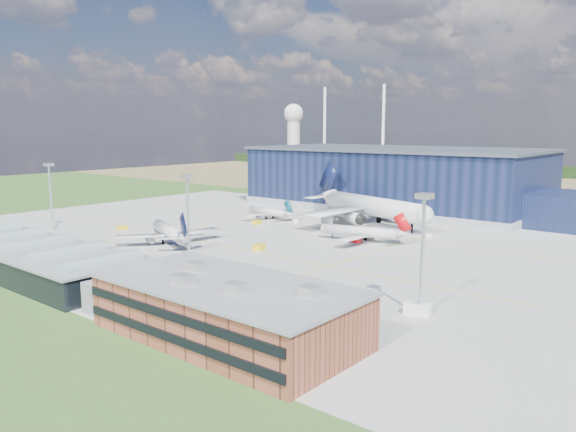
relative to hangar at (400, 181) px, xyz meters
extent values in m
plane|color=#395A21|center=(-2.81, -94.80, -11.62)|extent=(600.00, 600.00, 0.00)
cube|color=#9C9C97|center=(-2.81, -84.80, -11.59)|extent=(220.00, 160.00, 0.06)
cube|color=yellow|center=(-2.81, -104.80, -11.54)|extent=(180.00, 0.40, 0.02)
cube|color=yellow|center=(-2.81, -59.80, -11.54)|extent=(180.00, 0.40, 0.02)
cube|color=yellow|center=(-32.81, -84.80, -11.54)|extent=(0.40, 120.00, 0.02)
cube|color=yellow|center=(37.19, -84.80, -11.54)|extent=(0.40, 120.00, 0.02)
cube|color=olive|center=(-2.81, 125.20, -11.62)|extent=(600.00, 220.00, 0.01)
cube|color=black|center=(-2.81, 205.20, -7.62)|extent=(600.00, 8.00, 8.00)
cylinder|color=white|center=(-182.81, 195.20, 23.38)|extent=(2.40, 2.40, 70.00)
cylinder|color=white|center=(-122.81, 195.20, 23.38)|extent=(2.40, 2.40, 70.00)
cylinder|color=silver|center=(-222.81, 200.20, 8.38)|extent=(12.00, 12.00, 40.00)
sphere|color=white|center=(-222.81, 200.20, 36.38)|extent=(18.00, 18.00, 18.00)
cube|color=black|center=(-2.81, 0.20, 0.88)|extent=(120.00, 60.00, 25.00)
cube|color=#8F959C|center=(-2.81, 0.20, -10.02)|extent=(121.00, 61.00, 3.20)
cube|color=#474F5A|center=(-2.81, 0.20, 13.88)|extent=(122.00, 62.00, 1.20)
cube|color=black|center=(69.19, -4.80, -5.62)|extent=(24.00, 30.00, 12.00)
cube|color=brown|center=(52.19, -154.80, -7.12)|extent=(45.00, 22.00, 9.00)
cube|color=slate|center=(52.19, -154.80, -2.42)|extent=(46.00, 23.00, 0.50)
cube|color=black|center=(52.19, -166.00, -8.62)|extent=(44.00, 0.40, 1.40)
cube|color=black|center=(52.19, -166.00, -5.12)|extent=(44.00, 0.40, 1.40)
cube|color=black|center=(52.19, -143.60, -8.62)|extent=(44.00, 0.40, 1.40)
cube|color=black|center=(52.19, -143.60, -5.12)|extent=(44.00, 0.40, 1.40)
cube|color=#BABAB5|center=(42.19, -152.80, -1.52)|extent=(3.20, 2.60, 1.60)
cube|color=#BABAB5|center=(57.19, -157.80, -1.52)|extent=(3.20, 2.60, 1.60)
cube|color=#BABAB5|center=(67.19, -151.80, -1.52)|extent=(3.20, 2.60, 1.60)
cube|color=#BABAB5|center=(47.19, -159.80, -1.52)|extent=(3.20, 2.60, 1.60)
cube|color=black|center=(-12.81, -154.80, -8.62)|extent=(65.00, 22.00, 6.00)
cube|color=slate|center=(-12.81, -154.80, -5.42)|extent=(66.00, 23.00, 0.50)
cube|color=slate|center=(27.19, -154.80, -8.62)|extent=(10.00, 18.00, 6.00)
cylinder|color=#8CA2AD|center=(-26.81, -154.80, -5.22)|extent=(4.40, 18.00, 4.40)
cylinder|color=#8CA2AD|center=(-12.81, -154.80, -5.22)|extent=(4.40, 18.00, 4.40)
cylinder|color=#8CA2AD|center=(1.19, -154.80, -5.22)|extent=(4.40, 18.00, 4.40)
cylinder|color=#8CA2AD|center=(15.19, -154.80, -5.22)|extent=(4.40, 18.00, 4.40)
cylinder|color=silver|center=(-62.81, -124.80, -0.62)|extent=(0.70, 0.70, 22.00)
cube|color=silver|center=(-62.81, -124.80, 10.88)|extent=(2.60, 2.60, 1.00)
cylinder|color=silver|center=(7.19, -124.80, -0.62)|extent=(0.70, 0.70, 22.00)
cube|color=silver|center=(7.19, -124.80, 10.88)|extent=(2.60, 2.60, 1.00)
cylinder|color=silver|center=(72.19, -124.80, -0.62)|extent=(0.70, 0.70, 22.00)
cube|color=silver|center=(72.19, -124.80, 10.88)|extent=(2.60, 2.60, 1.00)
cube|color=yellow|center=(10.57, -101.75, -10.80)|extent=(3.46, 4.45, 1.63)
cube|color=yellow|center=(-47.21, -108.21, -10.90)|extent=(2.80, 3.67, 1.43)
cube|color=white|center=(29.85, -136.73, -10.32)|extent=(6.47, 4.91, 2.59)
cube|color=white|center=(39.83, -53.52, -11.03)|extent=(2.42, 3.07, 1.17)
cube|color=yellow|center=(-19.34, -70.54, -10.87)|extent=(2.26, 3.49, 1.50)
cube|color=white|center=(-10.78, -58.86, -10.96)|extent=(3.54, 3.57, 1.31)
cube|color=white|center=(71.45, -124.41, -10.44)|extent=(5.29, 3.36, 2.35)
imported|color=#99999E|center=(47.91, -125.01, -11.05)|extent=(3.57, 2.41, 1.13)
imported|color=#99999E|center=(25.34, -120.02, -10.94)|extent=(4.34, 2.60, 1.35)
camera|label=1|loc=(117.08, -217.15, 22.98)|focal=35.00mm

